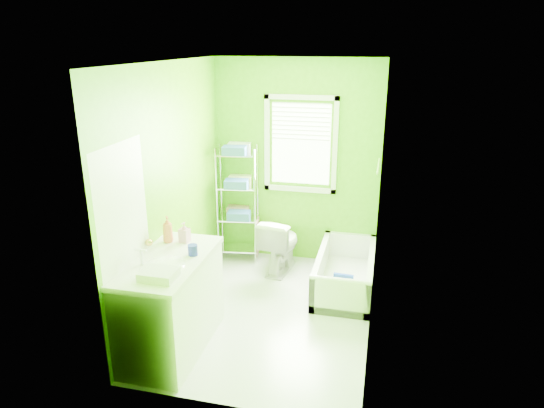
% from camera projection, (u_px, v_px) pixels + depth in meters
% --- Properties ---
extents(ground, '(2.90, 2.90, 0.00)m').
position_uv_depth(ground, '(270.00, 312.00, 5.23)').
color(ground, silver).
rests_on(ground, ground).
extents(room_envelope, '(2.14, 2.94, 2.62)m').
position_uv_depth(room_envelope, '(270.00, 174.00, 4.73)').
color(room_envelope, '#51A808').
rests_on(room_envelope, ground).
extents(window, '(0.92, 0.05, 1.22)m').
position_uv_depth(window, '(301.00, 139.00, 6.01)').
color(window, white).
rests_on(window, ground).
extents(door, '(0.09, 0.80, 2.00)m').
position_uv_depth(door, '(128.00, 257.00, 4.22)').
color(door, white).
rests_on(door, ground).
extents(right_wall_decor, '(0.04, 1.48, 1.17)m').
position_uv_depth(right_wall_decor, '(376.00, 204.00, 4.56)').
color(right_wall_decor, '#490815').
rests_on(right_wall_decor, ground).
extents(bathtub, '(0.65, 1.39, 0.45)m').
position_uv_depth(bathtub, '(345.00, 277.00, 5.69)').
color(bathtub, white).
rests_on(bathtub, ground).
extents(toilet, '(0.49, 0.75, 0.72)m').
position_uv_depth(toilet, '(280.00, 244.00, 6.08)').
color(toilet, white).
rests_on(toilet, ground).
extents(vanity, '(0.63, 1.23, 1.18)m').
position_uv_depth(vanity, '(171.00, 301.00, 4.49)').
color(vanity, white).
rests_on(vanity, ground).
extents(wire_shelf_unit, '(0.55, 0.45, 1.55)m').
position_uv_depth(wire_shelf_unit, '(239.00, 191.00, 6.24)').
color(wire_shelf_unit, silver).
rests_on(wire_shelf_unit, ground).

